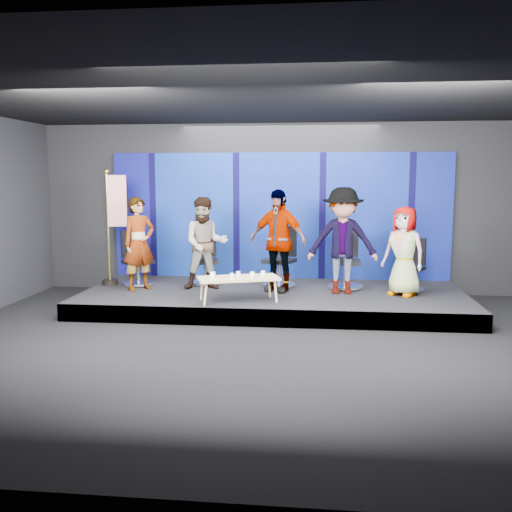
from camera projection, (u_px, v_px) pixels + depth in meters
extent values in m
plane|color=black|center=(260.00, 346.00, 8.16)|extent=(10.00, 10.00, 0.00)
cube|color=black|center=(279.00, 209.00, 11.86)|extent=(10.00, 0.02, 3.50)
cube|color=black|center=(201.00, 269.00, 3.98)|extent=(10.00, 0.02, 3.50)
cube|color=black|center=(260.00, 94.00, 7.69)|extent=(10.00, 8.00, 0.02)
cube|color=black|center=(273.00, 299.00, 10.60)|extent=(7.00, 3.00, 0.30)
cube|color=#0C0759|center=(279.00, 216.00, 11.83)|extent=(7.00, 0.08, 2.60)
cylinder|color=silver|center=(138.00, 284.00, 11.15)|extent=(0.85, 0.85, 0.06)
cylinder|color=silver|center=(138.00, 272.00, 11.12)|extent=(0.07, 0.07, 0.40)
cube|color=black|center=(138.00, 262.00, 11.09)|extent=(0.68, 0.68, 0.07)
cube|color=black|center=(131.00, 244.00, 11.23)|extent=(0.34, 0.35, 0.55)
imported|color=black|center=(139.00, 244.00, 10.61)|extent=(0.74, 0.74, 1.74)
cylinder|color=silver|center=(206.00, 283.00, 11.22)|extent=(0.73, 0.73, 0.06)
cylinder|color=silver|center=(206.00, 271.00, 11.19)|extent=(0.07, 0.07, 0.40)
cube|color=black|center=(206.00, 261.00, 11.17)|extent=(0.58, 0.58, 0.07)
cube|color=black|center=(205.00, 243.00, 11.36)|extent=(0.44, 0.15, 0.55)
imported|color=black|center=(206.00, 243.00, 10.67)|extent=(0.97, 0.84, 1.73)
cylinder|color=silver|center=(279.00, 285.00, 11.03)|extent=(0.85, 0.85, 0.07)
cylinder|color=silver|center=(279.00, 272.00, 11.00)|extent=(0.08, 0.08, 0.44)
cube|color=black|center=(279.00, 261.00, 10.97)|extent=(0.68, 0.68, 0.08)
cube|color=black|center=(285.00, 241.00, 11.15)|extent=(0.47, 0.22, 0.60)
imported|color=black|center=(278.00, 241.00, 10.47)|extent=(1.20, 0.82, 1.88)
cylinder|color=silver|center=(345.00, 287.00, 10.81)|extent=(0.67, 0.67, 0.07)
cylinder|color=silver|center=(346.00, 274.00, 10.78)|extent=(0.08, 0.08, 0.45)
cube|color=black|center=(346.00, 262.00, 10.75)|extent=(0.54, 0.54, 0.08)
cube|color=black|center=(346.00, 241.00, 10.96)|extent=(0.49, 0.06, 0.61)
imported|color=black|center=(343.00, 241.00, 10.26)|extent=(1.24, 0.72, 1.92)
cylinder|color=silver|center=(408.00, 289.00, 10.58)|extent=(0.77, 0.77, 0.06)
cylinder|color=silver|center=(409.00, 278.00, 10.55)|extent=(0.06, 0.06, 0.37)
cube|color=black|center=(409.00, 268.00, 10.53)|extent=(0.62, 0.62, 0.06)
cube|color=black|center=(416.00, 251.00, 10.65)|extent=(0.35, 0.28, 0.51)
imported|color=black|center=(404.00, 251.00, 10.09)|extent=(0.93, 0.87, 1.59)
cube|color=tan|center=(238.00, 278.00, 9.65)|extent=(1.47, 0.99, 0.04)
cylinder|color=tan|center=(205.00, 295.00, 9.33)|extent=(0.04, 0.04, 0.38)
cylinder|color=tan|center=(202.00, 289.00, 9.76)|extent=(0.04, 0.04, 0.38)
cylinder|color=tan|center=(276.00, 291.00, 9.59)|extent=(0.04, 0.04, 0.38)
cylinder|color=tan|center=(269.00, 286.00, 10.03)|extent=(0.04, 0.04, 0.38)
cylinder|color=white|center=(213.00, 275.00, 9.54)|extent=(0.09, 0.09, 0.11)
cylinder|color=white|center=(232.00, 276.00, 9.53)|extent=(0.07, 0.07, 0.09)
cylinder|color=white|center=(238.00, 274.00, 9.71)|extent=(0.07, 0.07, 0.09)
cylinder|color=white|center=(252.00, 274.00, 9.65)|extent=(0.07, 0.07, 0.09)
cylinder|color=white|center=(263.00, 273.00, 9.77)|extent=(0.07, 0.07, 0.09)
cylinder|color=black|center=(110.00, 282.00, 11.21)|extent=(0.30, 0.30, 0.09)
cylinder|color=gold|center=(108.00, 228.00, 11.07)|extent=(0.04, 0.04, 2.07)
sphere|color=gold|center=(106.00, 171.00, 10.92)|extent=(0.10, 0.10, 0.10)
cube|color=#AF1423|center=(117.00, 201.00, 11.01)|extent=(0.36, 0.15, 0.99)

